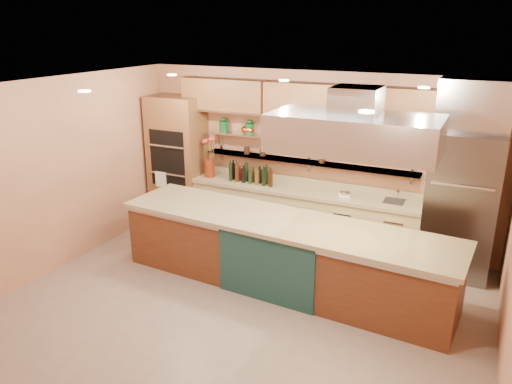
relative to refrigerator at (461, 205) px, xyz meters
The scene contains 20 objects.
floor 3.35m from the refrigerator, 137.68° to the right, with size 6.00×5.00×0.02m, color gray.
ceiling 3.63m from the refrigerator, 137.68° to the right, with size 6.00×5.00×0.02m, color black.
wall_back 2.40m from the refrigerator, behind, with size 6.00×0.04×2.80m, color tan.
wall_front 5.21m from the refrigerator, 116.86° to the right, with size 6.00×0.04×2.80m, color tan.
wall_left 5.77m from the refrigerator, 158.20° to the right, with size 0.04×5.00×2.80m, color tan.
oven_stack 4.80m from the refrigerator, behind, with size 0.95×0.64×2.30m, color brown.
refrigerator is the anchor object (origin of this frame).
back_counter 2.47m from the refrigerator, behind, with size 3.84×0.64×0.93m, color tan.
wall_shelf_lower 2.43m from the refrigerator, behind, with size 3.60×0.26×0.03m, color silver.
wall_shelf_upper 2.50m from the refrigerator, behind, with size 3.60×0.26×0.03m, color silver.
upper_cabinets 2.69m from the refrigerator, behind, with size 4.60×0.36×0.55m, color brown.
range_hood 2.23m from the refrigerator, 130.51° to the right, with size 2.00×1.00×0.45m, color silver.
ceiling_downlights 3.50m from the refrigerator, 140.46° to the right, with size 4.00×2.80×0.02m, color #FFE5A5.
island 2.62m from the refrigerator, 146.00° to the right, with size 4.65×1.01×0.97m, color brown.
flower_vase 4.13m from the refrigerator, behind, with size 0.18×0.18×0.32m, color maroon.
oil_bottle_cluster 3.31m from the refrigerator, behind, with size 0.87×0.25×0.28m, color black.
kitchen_scale 1.68m from the refrigerator, behind, with size 0.18×0.13×0.10m, color white.
bar_faucet 0.90m from the refrigerator, behind, with size 0.03×0.03×0.21m, color silver.
copper_kettle 3.59m from the refrigerator, behind, with size 0.18×0.18×0.14m, color #C36B2D.
green_canister 2.83m from the refrigerator, behind, with size 0.14×0.14×0.17m, color #0F491F.
Camera 1 is at (2.60, -5.08, 3.49)m, focal length 35.00 mm.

